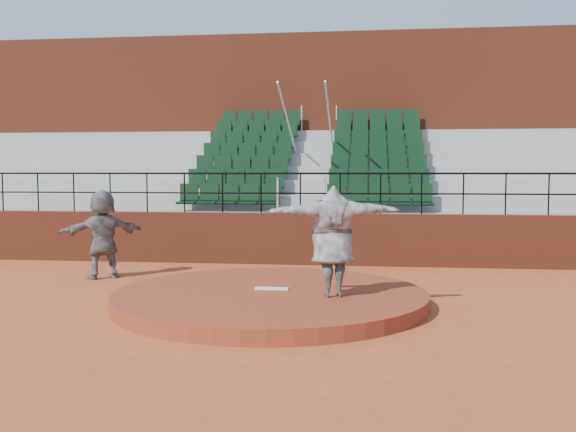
{
  "coord_description": "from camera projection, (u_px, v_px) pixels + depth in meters",
  "views": [
    {
      "loc": [
        1.69,
        -11.03,
        2.35
      ],
      "look_at": [
        0.0,
        2.5,
        1.4
      ],
      "focal_mm": 40.0,
      "sensor_mm": 36.0,
      "label": 1
    }
  ],
  "objects": [
    {
      "name": "ground",
      "position": [
        270.0,
        305.0,
        11.3
      ],
      "size": [
        90.0,
        90.0,
        0.0
      ],
      "primitive_type": "plane",
      "color": "#AD4D27",
      "rests_on": "ground"
    },
    {
      "name": "pitchers_mound",
      "position": [
        270.0,
        298.0,
        11.29
      ],
      "size": [
        5.5,
        5.5,
        0.25
      ],
      "primitive_type": "cylinder",
      "color": "maroon",
      "rests_on": "ground"
    },
    {
      "name": "pitching_rubber",
      "position": [
        272.0,
        289.0,
        11.43
      ],
      "size": [
        0.6,
        0.15,
        0.03
      ],
      "primitive_type": "cube",
      "color": "white",
      "rests_on": "pitchers_mound"
    },
    {
      "name": "boundary_wall",
      "position": [
        300.0,
        239.0,
        16.2
      ],
      "size": [
        24.0,
        0.3,
        1.3
      ],
      "primitive_type": "cube",
      "color": "maroon",
      "rests_on": "ground"
    },
    {
      "name": "wall_railing",
      "position": [
        300.0,
        184.0,
        16.1
      ],
      "size": [
        24.04,
        0.05,
        1.03
      ],
      "color": "black",
      "rests_on": "boundary_wall"
    },
    {
      "name": "seating_deck",
      "position": [
        313.0,
        201.0,
        19.76
      ],
      "size": [
        24.0,
        5.97,
        4.63
      ],
      "color": "#9B9A95",
      "rests_on": "ground"
    },
    {
      "name": "press_box_facade",
      "position": [
        322.0,
        139.0,
        23.52
      ],
      "size": [
        24.0,
        3.0,
        7.1
      ],
      "primitive_type": "cube",
      "color": "maroon",
      "rests_on": "ground"
    },
    {
      "name": "pitcher",
      "position": [
        333.0,
        241.0,
        10.73
      ],
      "size": [
        2.38,
        1.18,
        1.87
      ],
      "primitive_type": "imported",
      "rotation": [
        0.0,
        0.0,
        3.4
      ],
      "color": "black",
      "rests_on": "pitchers_mound"
    },
    {
      "name": "fielder",
      "position": [
        103.0,
        234.0,
        14.08
      ],
      "size": [
        1.8,
        1.55,
        1.95
      ],
      "primitive_type": "imported",
      "rotation": [
        0.0,
        0.0,
        3.79
      ],
      "color": "black",
      "rests_on": "ground"
    }
  ]
}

